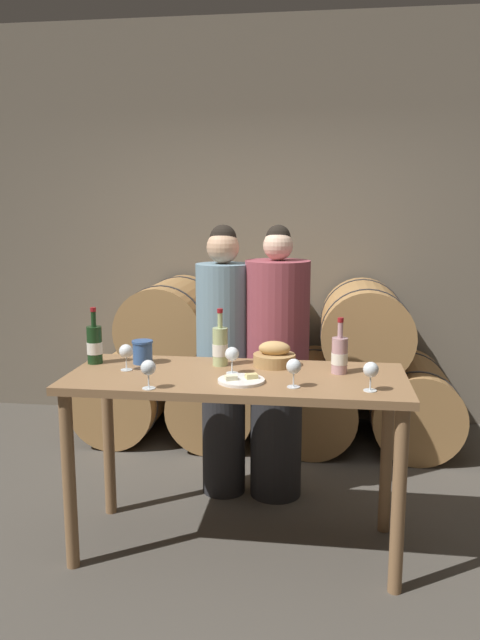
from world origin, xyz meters
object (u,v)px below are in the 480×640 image
wine_bottle_white (220,346)px  wine_glass_center (232,355)px  wine_glass_far_left (126,352)px  wine_bottle_red (95,344)px  blue_crock (143,351)px  person_right (277,364)px  bread_basket (274,356)px  person_left (223,359)px  wine_bottle_rose (340,355)px  wine_glass_right (294,367)px  wine_glass_left (148,368)px  tasting_table (236,400)px  wine_glass_far_right (371,370)px  cheese_plate (241,380)px

wine_bottle_white → wine_glass_center: 0.17m
wine_glass_far_left → wine_bottle_red: bearing=150.8°
wine_bottle_red → blue_crock: wine_bottle_red is taller
wine_bottle_red → wine_bottle_white: bearing=3.8°
person_right → bread_basket: person_right is taller
wine_bottle_white → person_right: bearing=61.1°
person_left → wine_bottle_rose: bearing=-39.2°
person_left → person_right: size_ratio=1.00×
wine_glass_center → wine_glass_right: same height
bread_basket → person_left: bearing=127.7°
wine_glass_left → wine_glass_center: size_ratio=1.00×
tasting_table → wine_glass_center: 0.23m
tasting_table → person_left: size_ratio=1.01×
wine_glass_left → wine_glass_center: (0.34, 0.31, 0.00)m
tasting_table → blue_crock: (-0.52, 0.16, 0.20)m
person_left → bread_basket: person_left is taller
wine_bottle_white → wine_glass_far_right: wine_bottle_white is taller
cheese_plate → wine_glass_right: bearing=-12.6°
person_left → wine_bottle_white: size_ratio=5.47×
wine_bottle_white → wine_glass_far_right: bearing=-26.1°
person_left → wine_glass_right: (0.46, -0.83, 0.18)m
wine_glass_center → wine_glass_far_right: 0.69m
wine_bottle_white → wine_glass_left: bearing=-118.6°
wine_bottle_red → cheese_plate: 0.86m
wine_glass_right → wine_glass_center: bearing=147.3°
wine_bottle_rose → wine_bottle_white: bearing=173.0°
wine_bottle_red → wine_bottle_white: size_ratio=1.00×
wine_bottle_white → wine_glass_far_left: (-0.46, -0.16, -0.01)m
wine_glass_right → wine_glass_far_right: size_ratio=1.00×
tasting_table → blue_crock: size_ratio=13.54×
bread_basket → wine_glass_center: wine_glass_center is taller
wine_glass_center → wine_glass_far_right: (0.66, -0.21, 0.00)m
wine_bottle_red → bread_basket: (0.94, 0.08, -0.05)m
blue_crock → wine_glass_center: (0.50, -0.14, 0.03)m
tasting_table → person_left: person_left is taller
wine_glass_center → blue_crock: bearing=164.5°
person_right → wine_bottle_red: bearing=-150.8°
bread_basket → wine_bottle_red: bearing=-175.3°
person_right → wine_glass_far_left: person_right is taller
wine_glass_far_left → wine_bottle_white: bearing=19.5°
wine_bottle_white → wine_bottle_rose: size_ratio=1.07×
person_right → wine_glass_right: (0.14, -0.83, 0.20)m
person_right → wine_glass_left: 1.09m
wine_bottle_red → tasting_table: bearing=-9.4°
wine_glass_far_left → wine_glass_left: bearing=-56.2°
wine_glass_far_left → wine_glass_far_right: (1.20, -0.20, 0.00)m
wine_bottle_white → cheese_plate: wine_bottle_white is taller
person_left → cheese_plate: (0.21, -0.77, 0.10)m
wine_glass_right → wine_glass_far_right: (0.35, -0.01, 0.00)m
wine_bottle_rose → bread_basket: (-0.33, 0.11, -0.04)m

